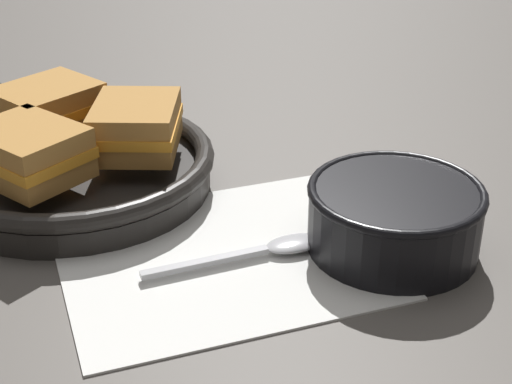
# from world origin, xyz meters

# --- Properties ---
(ground_plane) EXTENTS (4.00, 4.00, 0.00)m
(ground_plane) POSITION_xyz_m (0.00, 0.00, 0.00)
(ground_plane) COLOR #56514C
(napkin) EXTENTS (0.29, 0.26, 0.00)m
(napkin) POSITION_xyz_m (-0.06, 0.02, 0.00)
(napkin) COLOR white
(napkin) RESTS_ON ground_plane
(soup_bowl) EXTENTS (0.15, 0.15, 0.06)m
(soup_bowl) POSITION_xyz_m (0.08, -0.03, 0.03)
(soup_bowl) COLOR black
(soup_bowl) RESTS_ON ground_plane
(spoon) EXTENTS (0.16, 0.03, 0.01)m
(spoon) POSITION_xyz_m (-0.02, 0.00, 0.01)
(spoon) COLOR #B7B7BC
(spoon) RESTS_ON napkin
(skillet) EXTENTS (0.27, 0.38, 0.04)m
(skillet) POSITION_xyz_m (-0.13, 0.20, 0.02)
(skillet) COLOR black
(skillet) RESTS_ON ground_plane
(sandwich_near_left) EXTENTS (0.11, 0.12, 0.05)m
(sandwich_near_left) POSITION_xyz_m (-0.08, 0.17, 0.06)
(sandwich_near_left) COLOR #B27A38
(sandwich_near_left) RESTS_ON skillet
(sandwich_near_right) EXTENTS (0.12, 0.11, 0.05)m
(sandwich_near_right) POSITION_xyz_m (-0.14, 0.25, 0.06)
(sandwich_near_right) COLOR #B27A38
(sandwich_near_right) RESTS_ON skillet
(sandwich_far_left) EXTENTS (0.11, 0.12, 0.05)m
(sandwich_far_left) POSITION_xyz_m (-0.18, 0.16, 0.06)
(sandwich_far_left) COLOR #B27A38
(sandwich_far_left) RESTS_ON skillet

